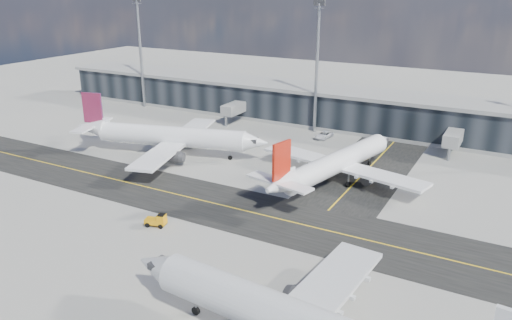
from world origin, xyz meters
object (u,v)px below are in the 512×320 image
at_px(baggage_tug, 158,220).
at_px(service_van, 324,135).
at_px(airliner_af, 169,136).
at_px(airliner_redtail, 337,163).

height_order(baggage_tug, service_van, baggage_tug).
bearing_deg(airliner_af, baggage_tug, 19.68).
relative_size(airliner_af, baggage_tug, 12.10).
bearing_deg(airliner_redtail, service_van, 128.96).
relative_size(airliner_af, service_van, 7.34).
distance_m(airliner_af, service_van, 33.74).
xyz_separation_m(airliner_af, baggage_tug, (17.57, -25.18, -2.92)).
xyz_separation_m(airliner_af, airliner_redtail, (33.61, 2.12, -0.30)).
xyz_separation_m(airliner_af, service_van, (22.45, 25.00, -3.11)).
distance_m(airliner_af, baggage_tug, 30.84).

